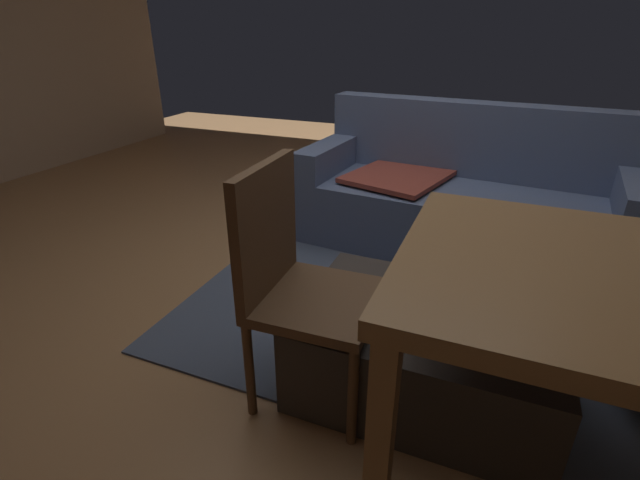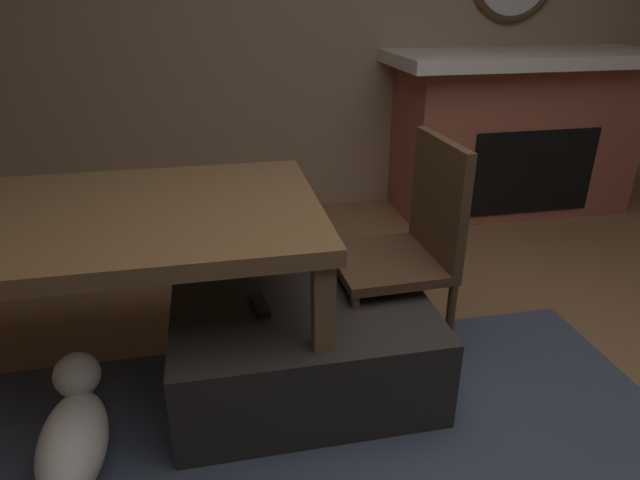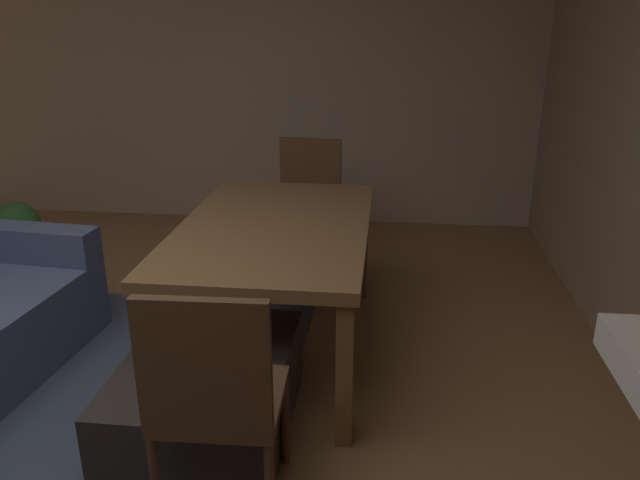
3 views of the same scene
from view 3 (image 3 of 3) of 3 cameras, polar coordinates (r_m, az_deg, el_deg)
name	(u,v)px [view 3 (image 3 of 3)]	position (r m, az deg, el deg)	size (l,w,h in m)	color
wall_right_window_side	(229,58)	(5.53, -8.37, 16.26)	(0.12, 5.75, 2.80)	#C4AA91
area_rug	(65,417)	(3.18, -22.43, -14.84)	(2.60, 2.00, 0.01)	#3D475B
ottoman_coffee_table	(209,394)	(2.84, -10.20, -13.79)	(0.97, 0.69, 0.37)	#2D2826
tv_remote	(224,338)	(2.85, -8.88, -8.88)	(0.05, 0.16, 0.02)	black
dining_table	(275,237)	(3.21, -4.16, 0.28)	(1.61, 0.96, 0.74)	brown
dining_chair_east	(307,199)	(4.38, -1.17, 3.84)	(0.48, 0.48, 0.93)	brown
dining_chair_west	(214,392)	(2.22, -9.70, -13.68)	(0.46, 0.46, 0.93)	#513823
potted_plant	(18,231)	(5.05, -26.05, 0.74)	(0.34, 0.34, 0.46)	brown
small_dog	(201,312)	(3.56, -10.94, -6.58)	(0.22, 0.50, 0.29)	silver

